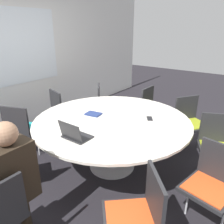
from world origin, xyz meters
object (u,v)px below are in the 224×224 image
object	(u,v)px
chair_2	(212,181)
chair_6	(106,103)
chair_1	(138,212)
chair_9	(2,156)
spiral_notebook	(93,114)
chair_5	(153,107)
chair_7	(63,108)
person_0	(12,175)
chair_3	(217,142)
chair_4	(190,119)
cell_phone	(150,118)
chair_8	(22,126)
laptop	(75,134)

from	to	relation	value
chair_2	chair_6	size ratio (longest dim) A/B	1.00
chair_1	chair_6	world-z (taller)	same
chair_6	chair_9	distance (m)	2.20
chair_6	spiral_notebook	size ratio (longest dim) A/B	3.67
chair_5	chair_1	bearing A→B (deg)	24.28
chair_7	person_0	bearing A→B (deg)	-36.86
chair_3	chair_5	xyz separation A→B (m)	(0.73, 1.26, 0.00)
chair_3	chair_6	bearing A→B (deg)	-34.96
chair_4	cell_phone	xyz separation A→B (m)	(-0.87, 0.29, 0.24)
chair_4	chair_7	world-z (taller)	same
chair_8	person_0	xyz separation A→B (m)	(-0.84, -1.22, 0.20)
chair_4	chair_8	distance (m)	2.60
chair_2	chair_5	distance (m)	2.10
laptop	chair_6	bearing A→B (deg)	-62.21
chair_7	person_0	distance (m)	2.18
chair_8	person_0	size ratio (longest dim) A/B	0.71
chair_1	spiral_notebook	xyz separation A→B (m)	(0.93, 1.27, 0.24)
chair_3	chair_7	xyz separation A→B (m)	(-0.33, 2.53, 0.00)
chair_2	chair_6	distance (m)	2.56
chair_5	cell_phone	world-z (taller)	chair_5
chair_3	person_0	world-z (taller)	person_0
chair_3	chair_5	world-z (taller)	same
chair_2	chair_5	world-z (taller)	same
chair_9	laptop	xyz separation A→B (m)	(0.49, -0.69, 0.29)
chair_6	cell_phone	world-z (taller)	chair_6
cell_phone	chair_4	bearing A→B (deg)	-18.55
chair_7	chair_9	size ratio (longest dim) A/B	1.00
chair_1	cell_phone	bearing A→B (deg)	-18.20
chair_5	chair_6	size ratio (longest dim) A/B	1.00
chair_1	person_0	xyz separation A→B (m)	(-0.46, 0.97, 0.20)
person_0	cell_phone	bearing A→B (deg)	-13.54
chair_1	laptop	bearing A→B (deg)	31.87
chair_5	spiral_notebook	world-z (taller)	chair_5
chair_6	spiral_notebook	bearing A→B (deg)	-8.85
chair_4	person_0	distance (m)	2.69
cell_phone	person_0	bearing A→B (deg)	166.81
person_0	laptop	xyz separation A→B (m)	(0.73, -0.01, 0.09)
chair_8	person_0	bearing A→B (deg)	-56.77
chair_3	chair_6	world-z (taller)	same
chair_2	cell_phone	bearing A→B (deg)	-16.82
spiral_notebook	chair_3	bearing A→B (deg)	-66.51
chair_6	chair_9	size ratio (longest dim) A/B	1.00
chair_3	chair_6	xyz separation A→B (m)	(0.39, 2.11, 0.00)
spiral_notebook	cell_phone	distance (m)	0.78
chair_8	chair_9	bearing A→B (deg)	-69.97
chair_7	chair_8	distance (m)	0.88
chair_6	chair_8	bearing A→B (deg)	-50.44
cell_phone	spiral_notebook	bearing A→B (deg)	115.69
person_0	spiral_notebook	distance (m)	1.42
chair_1	chair_8	distance (m)	2.23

